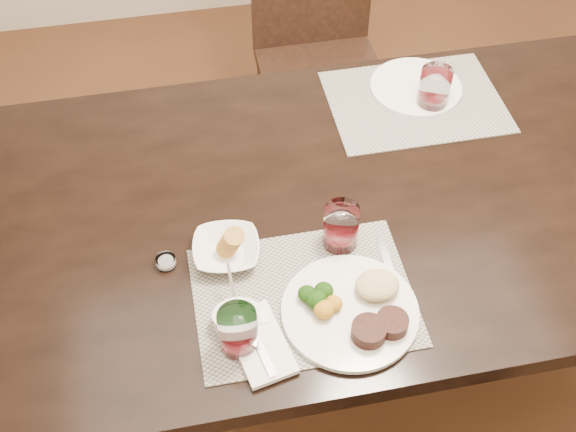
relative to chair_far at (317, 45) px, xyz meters
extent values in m
plane|color=#3F2114|center=(0.00, -0.93, -0.50)|extent=(4.50, 4.50, 0.00)
cube|color=black|center=(0.00, -0.93, 0.22)|extent=(2.00, 1.00, 0.05)
cube|color=black|center=(-0.92, -0.51, -0.15)|extent=(0.08, 0.08, 0.70)
cube|color=black|center=(0.00, -0.08, -0.07)|extent=(0.42, 0.42, 0.04)
cube|color=black|center=(-0.18, -0.26, -0.30)|extent=(0.04, 0.04, 0.41)
cube|color=black|center=(0.18, -0.26, -0.30)|extent=(0.04, 0.04, 0.41)
cube|color=black|center=(-0.18, 0.10, -0.30)|extent=(0.04, 0.04, 0.41)
cube|color=black|center=(0.18, 0.10, -0.30)|extent=(0.04, 0.04, 0.41)
cube|color=gray|center=(-0.31, -1.19, 0.25)|extent=(0.46, 0.34, 0.00)
cube|color=gray|center=(0.12, -0.63, 0.25)|extent=(0.46, 0.34, 0.00)
cylinder|color=silver|center=(-0.22, -1.25, 0.26)|extent=(0.29, 0.29, 0.01)
cylinder|color=black|center=(-0.20, -1.32, 0.28)|extent=(0.07, 0.07, 0.03)
cylinder|color=black|center=(-0.15, -1.31, 0.28)|extent=(0.07, 0.07, 0.03)
ellipsoid|color=tan|center=(-0.15, -1.22, 0.28)|extent=(0.09, 0.08, 0.04)
ellipsoid|color=#19400C|center=(-0.29, -1.23, 0.28)|extent=(0.04, 0.04, 0.04)
ellipsoid|color=#B97717|center=(-0.28, -1.25, 0.28)|extent=(0.04, 0.04, 0.03)
cube|color=white|center=(-0.42, -1.29, 0.26)|extent=(0.13, 0.19, 0.01)
cube|color=silver|center=(-0.42, -1.31, 0.27)|extent=(0.04, 0.13, 0.01)
cube|color=silver|center=(-0.41, -1.23, 0.27)|extent=(0.03, 0.05, 0.00)
cube|color=silver|center=(-0.11, -1.13, 0.25)|extent=(0.02, 0.13, 0.00)
cube|color=black|center=(-0.11, -1.24, 0.26)|extent=(0.02, 0.10, 0.01)
imported|color=silver|center=(-0.45, -1.05, 0.27)|extent=(0.16, 0.16, 0.04)
cylinder|color=#A57133|center=(-0.45, -1.05, 0.29)|extent=(0.04, 0.05, 0.05)
cylinder|color=silver|center=(-0.45, -1.23, 0.27)|extent=(0.10, 0.10, 0.04)
cylinder|color=#0B340C|center=(-0.45, -1.23, 0.28)|extent=(0.08, 0.08, 0.01)
cube|color=silver|center=(-0.45, -1.17, 0.31)|extent=(0.01, 0.07, 0.05)
cylinder|color=silver|center=(-0.20, -1.06, 0.30)|extent=(0.08, 0.08, 0.11)
cylinder|color=#3A0509|center=(-0.20, -1.06, 0.26)|extent=(0.07, 0.07, 0.03)
cylinder|color=silver|center=(0.14, -0.58, 0.26)|extent=(0.25, 0.25, 0.01)
cylinder|color=silver|center=(0.16, -0.66, 0.31)|extent=(0.08, 0.08, 0.11)
cylinder|color=#3A0509|center=(0.16, -0.66, 0.26)|extent=(0.07, 0.07, 0.03)
cylinder|color=silver|center=(-0.46, -1.28, 0.30)|extent=(0.08, 0.08, 0.11)
cylinder|color=#3A0509|center=(-0.46, -1.28, 0.26)|extent=(0.07, 0.07, 0.03)
cylinder|color=silver|center=(-0.58, -1.05, 0.26)|extent=(0.04, 0.04, 0.02)
cylinder|color=silver|center=(-0.58, -1.05, 0.25)|extent=(0.03, 0.03, 0.01)
camera|label=1|loc=(-0.51, -2.04, 1.52)|focal=45.00mm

